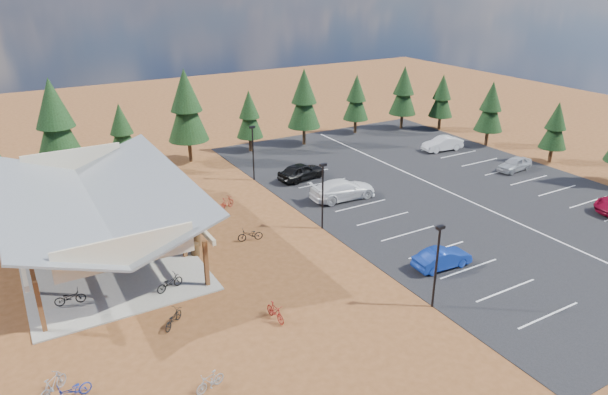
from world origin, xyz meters
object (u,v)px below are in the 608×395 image
at_px(bike_pavilion, 94,198).
at_px(bike_2, 71,238).
at_px(trash_bin_0, 195,250).
at_px(bike_6, 132,218).
at_px(bike_4, 170,283).
at_px(bike_12, 173,318).
at_px(bike_9, 53,385).
at_px(bike_11, 275,312).
at_px(bike_0, 70,297).
at_px(car_4, 301,171).
at_px(bike_10, 72,392).
at_px(bike_15, 226,203).
at_px(car_1, 442,258).
at_px(trash_bin_1, 196,240).
at_px(bike_16, 250,235).
at_px(bike_3, 65,206).
at_px(car_9, 442,144).
at_px(lamp_post_0, 437,261).
at_px(car_8, 515,164).
at_px(bike_1, 89,250).
at_px(lamp_post_2, 253,149).
at_px(bike_7, 105,205).
at_px(lamp_post_1, 323,192).
at_px(car_3, 343,189).
at_px(bike_13, 210,381).
at_px(bike_5, 150,238).

height_order(bike_pavilion, bike_2, bike_pavilion).
height_order(trash_bin_0, bike_6, bike_6).
height_order(bike_4, bike_12, bike_4).
height_order(bike_9, bike_11, bike_9).
distance_m(bike_0, car_4, 24.55).
distance_m(bike_pavilion, bike_4, 8.79).
bearing_deg(bike_9, bike_4, -94.17).
relative_size(bike_10, bike_15, 1.01).
bearing_deg(car_1, bike_2, 56.04).
distance_m(trash_bin_1, bike_16, 3.81).
relative_size(bike_0, bike_3, 1.15).
bearing_deg(car_9, trash_bin_1, -69.09).
distance_m(bike_pavilion, lamp_post_0, 22.69).
bearing_deg(car_8, bike_9, -81.02).
distance_m(bike_1, bike_3, 9.00).
height_order(bike_3, bike_11, bike_11).
xyz_separation_m(lamp_post_2, bike_9, (-19.80, -20.70, -2.45)).
xyz_separation_m(trash_bin_0, car_4, (13.54, 9.10, 0.38)).
relative_size(bike_1, bike_12, 1.05).
bearing_deg(bike_9, bike_15, -87.03).
xyz_separation_m(bike_0, bike_15, (13.17, 8.44, -0.01)).
xyz_separation_m(bike_11, car_4, (12.24, 18.44, 0.31)).
xyz_separation_m(lamp_post_0, bike_12, (-13.47, 5.70, -2.52)).
distance_m(bike_1, bike_7, 7.90).
bearing_deg(car_9, bike_0, -67.40).
bearing_deg(trash_bin_0, lamp_post_1, -4.19).
bearing_deg(lamp_post_2, car_3, -60.29).
relative_size(bike_12, bike_16, 0.96).
xyz_separation_m(bike_13, car_9, (35.02, 21.92, 0.31)).
bearing_deg(car_8, car_9, -174.85).
xyz_separation_m(trash_bin_1, bike_0, (-8.85, -3.53, 0.10)).
height_order(bike_2, car_1, car_1).
bearing_deg(bike_2, bike_12, -171.75).
relative_size(trash_bin_0, bike_10, 0.50).
bearing_deg(car_9, bike_6, -79.78).
distance_m(bike_9, bike_10, 1.05).
height_order(bike_5, bike_16, bike_5).
relative_size(bike_7, car_3, 0.28).
relative_size(bike_4, car_3, 0.31).
bearing_deg(car_1, car_4, 2.56).
bearing_deg(bike_4, bike_10, 117.39).
xyz_separation_m(bike_pavilion, car_1, (18.59, -13.93, -3.12)).
bearing_deg(lamp_post_1, trash_bin_0, 175.81).
bearing_deg(bike_pavilion, bike_5, -24.49).
bearing_deg(bike_9, car_4, -95.29).
relative_size(lamp_post_2, bike_5, 2.82).
bearing_deg(bike_0, car_3, -67.79).
xyz_separation_m(lamp_post_1, bike_13, (-13.52, -11.96, -2.51)).
height_order(bike_pavilion, bike_15, bike_pavilion).
xyz_separation_m(bike_pavilion, bike_0, (-3.00, -6.45, -3.28)).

